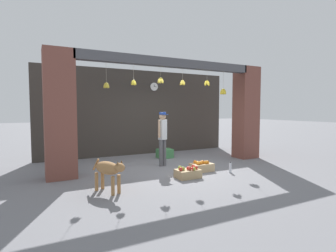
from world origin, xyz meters
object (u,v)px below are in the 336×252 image
Objects in this scene: fruit_crate_oranges at (202,167)px; wall_clock at (154,87)px; water_bottle at (230,167)px; fruit_crate_apples at (188,173)px; produce_box_green at (165,153)px; dog at (109,170)px; shopkeeper at (163,135)px.

wall_clock is at bearing 88.83° from fruit_crate_oranges.
fruit_crate_apples is at bearing 177.06° from water_bottle.
produce_box_green is at bearing 102.64° from water_bottle.
fruit_crate_apples is at bearing 70.75° from dog.
fruit_crate_oranges is 0.80m from fruit_crate_apples.
shopkeeper is 4.96× the size of wall_clock.
shopkeeper is at bearing 120.32° from fruit_crate_oranges.
fruit_crate_oranges is 2.19m from produce_box_green.
fruit_crate_oranges reaches higher than water_bottle.
dog is 1.56× the size of fruit_crate_apples.
water_bottle is (1.26, -0.06, 0.02)m from fruit_crate_apples.
shopkeeper is 2.77× the size of fruit_crate_apples.
fruit_crate_apples is at bearing -104.41° from produce_box_green.
water_bottle is at bearing -39.15° from fruit_crate_oranges.
water_bottle is 0.91× the size of wall_clock.
water_bottle is at bearing -82.14° from wall_clock.
fruit_crate_oranges is (0.64, -1.09, -0.80)m from shopkeeper.
shopkeeper is at bearing -108.01° from wall_clock.
shopkeeper reaches higher than fruit_crate_oranges.
shopkeeper is 2.69× the size of fruit_crate_oranges.
wall_clock is at bearing -126.61° from shopkeeper.
fruit_crate_apples is 1.27m from water_bottle.
fruit_crate_oranges is at bearing 140.85° from water_bottle.
wall_clock is at bearing 118.82° from dog.
fruit_crate_apples is at bearing -149.21° from fruit_crate_oranges.
wall_clock is at bearing 97.86° from water_bottle.
wall_clock is (0.08, 1.06, 2.35)m from produce_box_green.
wall_clock is (0.07, 3.25, 2.38)m from fruit_crate_oranges.
produce_box_green is at bearing 110.80° from dog.
fruit_crate_oranges is 2.03× the size of water_bottle.
dog is 2.71m from shopkeeper.
produce_box_green is at bearing -94.50° from wall_clock.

